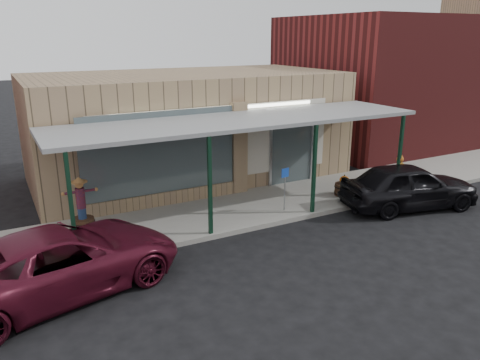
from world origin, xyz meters
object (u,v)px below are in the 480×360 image
barrel_pumpkin (344,188)px  parked_sedan (409,186)px  handicap_sign (285,183)px  barrel_scarecrow (82,214)px  car_maroon (62,261)px

barrel_pumpkin → parked_sedan: size_ratio=0.16×
barrel_pumpkin → parked_sedan: 2.20m
parked_sedan → barrel_pumpkin: bearing=50.5°
barrel_pumpkin → handicap_sign: handicap_sign is taller
parked_sedan → barrel_scarecrow: bearing=88.0°
barrel_pumpkin → handicap_sign: size_ratio=0.53×
barrel_pumpkin → car_maroon: size_ratio=0.14×
barrel_pumpkin → car_maroon: 9.94m
handicap_sign → parked_sedan: parked_sedan is taller
handicap_sign → parked_sedan: 4.28m
handicap_sign → parked_sedan: size_ratio=0.29×
barrel_pumpkin → car_maroon: car_maroon is taller
barrel_pumpkin → car_maroon: bearing=-169.1°
barrel_pumpkin → handicap_sign: 2.78m
handicap_sign → parked_sedan: bearing=-29.0°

